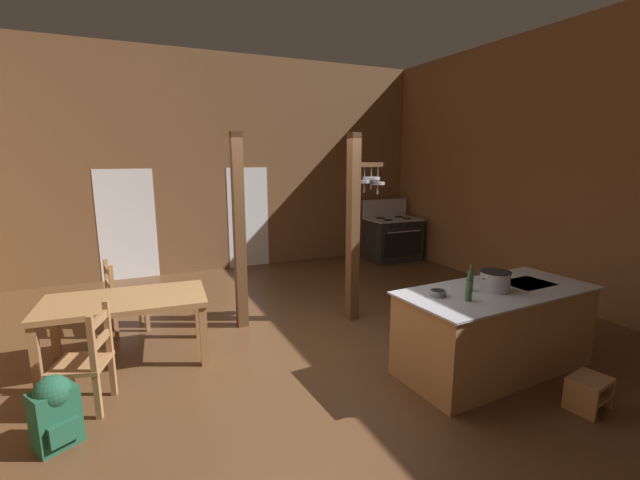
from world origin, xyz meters
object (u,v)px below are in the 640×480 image
Objects in this scene: dining_table at (125,306)px; ladderback_chair_by_post at (123,298)px; stove_range at (393,238)px; step_stool at (589,391)px; backpack at (55,409)px; ladderback_chair_near_window at (87,361)px; bottle_tall_on_counter at (469,290)px; bottle_short_on_counter at (470,280)px; stockpot_on_counter at (495,281)px; kitchen_island at (495,330)px; mixing_bowl_on_counter at (438,293)px.

ladderback_chair_by_post is (-0.04, 0.95, -0.20)m from dining_table.
stove_range is 3.26× the size of step_stool.
dining_table is 1.47m from backpack.
ladderback_chair_near_window and ladderback_chair_by_post have the same top height.
bottle_tall_on_counter is (-0.76, 0.77, 0.83)m from step_stool.
bottle_tall_on_counter is 0.34m from bottle_short_on_counter.
bottle_tall_on_counter is at bearing -33.04° from dining_table.
bottle_short_on_counter is at bearing -38.95° from ladderback_chair_by_post.
stockpot_on_counter reaches higher than backpack.
stove_range reaches higher than ladderback_chair_by_post.
stove_range reaches higher than backpack.
kitchen_island is 0.80m from bottle_tall_on_counter.
ladderback_chair_by_post is (0.29, 1.79, 0.00)m from ladderback_chair_near_window.
bottle_tall_on_counter is at bearing -18.62° from ladderback_chair_near_window.
step_stool is 2.46× the size of mixing_bowl_on_counter.
dining_table is 10.71× the size of mixing_bowl_on_counter.
dining_table is at bearing 152.97° from kitchen_island.
bottle_short_on_counter reaches higher than mixing_bowl_on_counter.
step_stool is at bearing -47.07° from mixing_bowl_on_counter.
ladderback_chair_by_post reaches higher than backpack.
kitchen_island is at bearing -6.95° from backpack.
mixing_bowl_on_counter is at bearing 132.93° from step_stool.
mixing_bowl_on_counter is 0.43m from bottle_short_on_counter.
dining_table is 0.92m from ladderback_chair_near_window.
ladderback_chair_near_window is at bearing 165.40° from stockpot_on_counter.
backpack is (-0.20, -0.49, -0.14)m from ladderback_chair_near_window.
stove_range is at bearing 32.36° from ladderback_chair_near_window.
step_stool is 5.34m from ladderback_chair_by_post.
mixing_bowl_on_counter is at bearing 126.72° from bottle_tall_on_counter.
stove_range is 5.24m from mixing_bowl_on_counter.
backpack reaches higher than step_stool.
stockpot_on_counter is at bearing -168.32° from kitchen_island.
step_stool is 4.56m from backpack.
bottle_short_on_counter reaches higher than kitchen_island.
bottle_tall_on_counter reaches higher than dining_table.
backpack is (-4.33, 1.42, 0.14)m from step_stool.
backpack is 3.48m from mixing_bowl_on_counter.
mixing_bowl_on_counter is (-0.72, 0.09, 0.48)m from kitchen_island.
backpack is at bearing -145.26° from stove_range.
step_stool is at bearing -43.89° from ladderback_chair_by_post.
ladderback_chair_near_window is 3.39× the size of bottle_tall_on_counter.
stove_range is at bearing 64.71° from bottle_short_on_counter.
ladderback_chair_near_window is 1.59× the size of backpack.
ladderback_chair_near_window reaches higher than kitchen_island.
stove_range is at bearing 60.58° from mixing_bowl_on_counter.
bottle_short_on_counter is at bearing 117.17° from step_stool.
stove_range is at bearing 67.67° from stockpot_on_counter.
stove_range is 8.03× the size of mixing_bowl_on_counter.
backpack is at bearing -112.70° from ladderback_chair_near_window.
stove_range is 5.37m from bottle_tall_on_counter.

